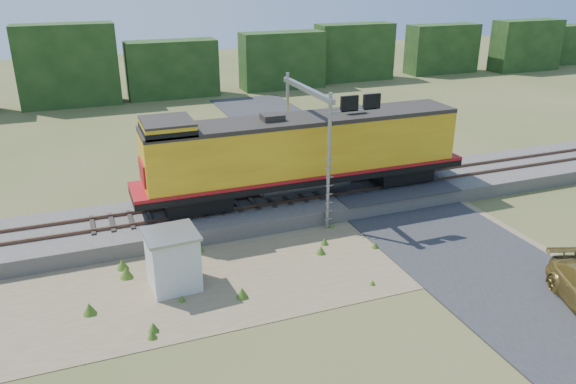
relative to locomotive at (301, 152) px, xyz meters
name	(u,v)px	position (x,y,z in m)	size (l,w,h in m)	color
ground	(313,265)	(-1.82, -6.00, -3.29)	(140.00, 140.00, 0.00)	#475123
ballast	(269,207)	(-1.82, 0.00, -2.89)	(70.00, 5.00, 0.80)	slate
rails	(269,199)	(-1.82, 0.00, -2.41)	(70.00, 1.54, 0.16)	brown
dirt_shoulder	(267,267)	(-3.82, -5.50, -3.27)	(26.00, 8.00, 0.03)	#8C7754
road	(436,232)	(5.18, -5.26, -3.20)	(7.00, 66.00, 0.86)	#38383A
tree_line_north	(165,65)	(-1.82, 32.00, -0.22)	(130.00, 3.00, 6.50)	#183312
weed_clumps	(237,278)	(-5.32, -5.90, -3.29)	(15.00, 6.20, 0.56)	#41651C
locomotive	(301,152)	(0.00, 0.00, 0.00)	(18.30, 2.79, 4.72)	black
shed	(173,260)	(-7.92, -5.59, -2.03)	(2.22, 2.22, 2.49)	silver
signal_gantry	(318,118)	(0.69, -0.66, 1.95)	(2.77, 6.20, 6.98)	gray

